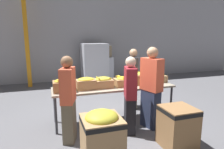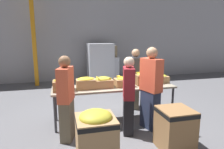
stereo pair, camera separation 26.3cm
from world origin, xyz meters
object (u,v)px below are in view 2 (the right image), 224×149
object	(u,v)px
banana_box_0	(63,84)
volunteer_2	(66,99)
sorting_table	(114,89)
banana_box_3	(124,81)
volunteer_3	(151,89)
donation_bin_1	(175,128)
pallet_stack_2	(106,70)
volunteer_0	(128,96)
pallet_stack_0	(100,64)
support_pillar	(34,33)
pallet_stack_1	(105,64)
banana_box_4	(144,78)
volunteer_1	(135,79)
banana_box_2	(103,82)
banana_box_1	(86,83)
banana_box_5	(159,78)
donation_bin_0	(96,134)

from	to	relation	value
banana_box_0	volunteer_2	world-z (taller)	volunteer_2
sorting_table	banana_box_3	size ratio (longest dim) A/B	6.82
banana_box_3	volunteer_3	xyz separation A→B (m)	(0.41, -0.54, -0.06)
donation_bin_1	pallet_stack_2	size ratio (longest dim) A/B	0.67
volunteer_0	pallet_stack_0	size ratio (longest dim) A/B	0.95
support_pillar	pallet_stack_2	size ratio (longest dim) A/B	3.72
pallet_stack_1	pallet_stack_2	size ratio (longest dim) A/B	1.41
banana_box_4	donation_bin_1	size ratio (longest dim) A/B	0.55
volunteer_1	volunteer_3	world-z (taller)	volunteer_3
volunteer_2	banana_box_2	bearing A→B (deg)	-35.40
sorting_table	volunteer_2	xyz separation A→B (m)	(-1.07, -0.63, 0.04)
pallet_stack_2	banana_box_4	bearing A→B (deg)	-88.66
volunteer_2	pallet_stack_2	xyz separation A→B (m)	(1.69, 4.32, -0.26)
support_pillar	pallet_stack_2	xyz separation A→B (m)	(2.69, -0.19, -1.47)
banana_box_0	volunteer_1	distance (m)	1.99
banana_box_1	banana_box_3	world-z (taller)	banana_box_1
banana_box_4	donation_bin_1	world-z (taller)	banana_box_4
banana_box_2	banana_box_5	xyz separation A→B (m)	(1.41, 0.09, -0.02)
pallet_stack_0	banana_box_3	bearing A→B (deg)	-92.75
banana_box_2	pallet_stack_2	size ratio (longest dim) A/B	0.37
volunteer_0	pallet_stack_0	world-z (taller)	pallet_stack_0
volunteer_2	pallet_stack_0	xyz separation A→B (m)	(1.46, 4.28, 0.01)
banana_box_0	volunteer_0	xyz separation A→B (m)	(1.22, -0.60, -0.17)
banana_box_5	volunteer_3	xyz separation A→B (m)	(-0.53, -0.65, -0.06)
pallet_stack_1	banana_box_2	bearing A→B (deg)	-102.88
support_pillar	banana_box_4	bearing A→B (deg)	-54.22
banana_box_2	pallet_stack_2	xyz separation A→B (m)	(0.88, 3.70, -0.39)
sorting_table	banana_box_5	bearing A→B (deg)	4.34
volunteer_3	pallet_stack_0	xyz separation A→B (m)	(-0.23, 4.22, -0.05)
pallet_stack_0	pallet_stack_2	world-z (taller)	pallet_stack_0
volunteer_2	support_pillar	xyz separation A→B (m)	(-1.00, 4.51, 1.22)
support_pillar	pallet_stack_1	world-z (taller)	support_pillar
banana_box_1	donation_bin_0	world-z (taller)	banana_box_1
banana_box_3	pallet_stack_2	bearing A→B (deg)	83.66
banana_box_1	pallet_stack_1	world-z (taller)	pallet_stack_1
donation_bin_1	pallet_stack_2	world-z (taller)	pallet_stack_2
banana_box_4	donation_bin_0	xyz separation A→B (m)	(-1.37, -1.42, -0.50)
banana_box_4	banana_box_2	bearing A→B (deg)	-178.28
banana_box_0	volunteer_2	bearing A→B (deg)	-85.46
sorting_table	volunteer_2	bearing A→B (deg)	-149.71
banana_box_3	support_pillar	world-z (taller)	support_pillar
volunteer_1	pallet_stack_1	world-z (taller)	volunteer_1
banana_box_1	volunteer_1	size ratio (longest dim) A/B	0.25
banana_box_2	banana_box_0	bearing A→B (deg)	-176.52
banana_box_5	donation_bin_1	xyz separation A→B (m)	(-0.46, -1.49, -0.52)
sorting_table	banana_box_0	bearing A→B (deg)	-176.98
banana_box_2	donation_bin_0	size ratio (longest dim) A/B	0.48
donation_bin_0	volunteer_0	bearing A→B (deg)	43.78
donation_bin_1	banana_box_3	bearing A→B (deg)	109.10
volunteer_0	sorting_table	bearing A→B (deg)	23.90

